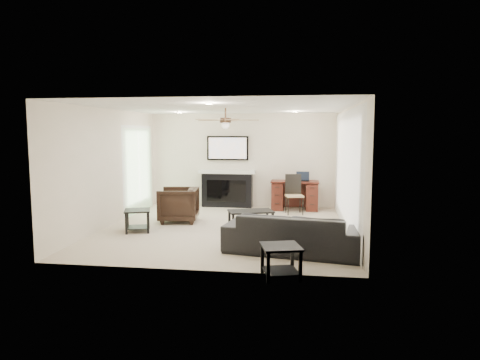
% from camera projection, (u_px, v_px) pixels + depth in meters
% --- Properties ---
extents(room_shell, '(5.50, 5.54, 2.52)m').
position_uv_depth(room_shell, '(234.00, 148.00, 8.82)').
color(room_shell, beige).
rests_on(room_shell, ground).
extents(sofa, '(2.39, 1.25, 0.66)m').
position_uv_depth(sofa, '(293.00, 233.00, 7.12)').
color(sofa, black).
rests_on(sofa, ground).
extents(armchair, '(0.95, 0.93, 0.78)m').
position_uv_depth(armchair, '(178.00, 205.00, 9.59)').
color(armchair, black).
rests_on(armchair, ground).
extents(coffee_table, '(1.02, 0.78, 0.40)m').
position_uv_depth(coffee_table, '(251.00, 220.00, 8.83)').
color(coffee_table, black).
rests_on(coffee_table, ground).
extents(end_table_near, '(0.64, 0.64, 0.45)m').
position_uv_depth(end_table_near, '(281.00, 261.00, 5.92)').
color(end_table_near, black).
rests_on(end_table_near, ground).
extents(end_table_left, '(0.64, 0.64, 0.45)m').
position_uv_depth(end_table_left, '(138.00, 221.00, 8.65)').
color(end_table_left, black).
rests_on(end_table_left, ground).
extents(fireplace_unit, '(1.52, 0.34, 1.91)m').
position_uv_depth(fireplace_unit, '(227.00, 172.00, 11.44)').
color(fireplace_unit, black).
rests_on(fireplace_unit, ground).
extents(desk, '(1.22, 0.56, 0.76)m').
position_uv_depth(desk, '(295.00, 195.00, 11.04)').
color(desk, '#3D170F').
rests_on(desk, ground).
extents(desk_chair, '(0.50, 0.51, 0.97)m').
position_uv_depth(desk_chair, '(294.00, 194.00, 10.49)').
color(desk_chair, black).
rests_on(desk_chair, ground).
extents(laptop, '(0.33, 0.24, 0.23)m').
position_uv_depth(laptop, '(303.00, 177.00, 10.94)').
color(laptop, black).
rests_on(laptop, desk).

